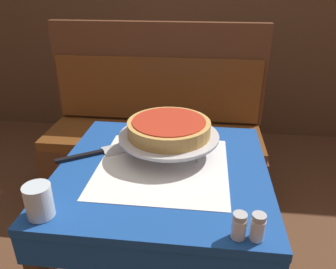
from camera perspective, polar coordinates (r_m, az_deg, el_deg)
The scene contains 10 objects.
dining_table_front at distance 1.25m, azimuth -0.92°, elevation -9.25°, with size 0.76×0.76×0.73m.
dining_table_rear at distance 2.64m, azimuth -0.81°, elevation 9.60°, with size 0.59×0.59×0.74m.
booth_bench at distance 2.12m, azimuth -2.31°, elevation -3.01°, with size 1.33×0.47×1.12m.
pizza_pan_stand at distance 1.26m, azimuth 0.16°, elevation -0.40°, with size 0.38×0.38×0.08m.
deep_dish_pizza at distance 1.24m, azimuth 0.16°, elevation 1.21°, with size 0.32×0.32×0.06m.
pizza_server at distance 1.30m, azimuth -12.57°, elevation -3.23°, with size 0.26×0.20×0.01m.
water_glass_near at distance 1.01m, azimuth -21.57°, elevation -10.72°, with size 0.08×0.08×0.10m.
salt_shaker at distance 0.90m, azimuth 12.26°, elevation -15.30°, with size 0.04×0.04×0.08m.
pepper_shaker at distance 0.91m, azimuth 15.35°, elevation -15.28°, with size 0.04×0.04×0.08m.
condiment_caddy at distance 2.67m, azimuth -0.49°, elevation 13.34°, with size 0.13×0.13×0.18m.
Camera 1 is at (0.14, -1.01, 1.35)m, focal length 35.00 mm.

